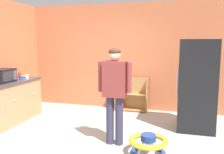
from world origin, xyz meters
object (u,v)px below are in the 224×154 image
object	(u,v)px
kitchen_counter	(2,104)
blue_cup	(21,78)
red_cup	(20,75)
baby_walker	(148,145)
white_cup	(27,77)
standing_person	(115,88)
banana_bunch	(25,76)
microwave	(2,76)
bookshelf	(130,96)
refrigerator	(197,85)

from	to	relation	value
kitchen_counter	blue_cup	distance (m)	0.70
kitchen_counter	red_cup	size ratio (longest dim) A/B	21.63
baby_walker	white_cup	xyz separation A→B (m)	(-2.91, 1.16, 0.79)
standing_person	red_cup	size ratio (longest dim) A/B	17.19
banana_bunch	kitchen_counter	bearing A→B (deg)	-89.24
standing_person	white_cup	bearing A→B (deg)	158.43
standing_person	white_cup	distance (m)	2.48
red_cup	blue_cup	distance (m)	0.54
red_cup	microwave	bearing A→B (deg)	-77.21
microwave	blue_cup	distance (m)	0.44
kitchen_counter	bookshelf	bearing A→B (deg)	38.51
refrigerator	red_cup	distance (m)	4.03
standing_person	microwave	bearing A→B (deg)	172.30
white_cup	bookshelf	bearing A→B (deg)	29.45
refrigerator	banana_bunch	xyz separation A→B (m)	(-3.87, -0.00, 0.04)
baby_walker	white_cup	world-z (taller)	white_cup
kitchen_counter	white_cup	size ratio (longest dim) A/B	21.63
kitchen_counter	baby_walker	size ratio (longest dim) A/B	3.40
microwave	red_cup	world-z (taller)	microwave
banana_bunch	refrigerator	bearing A→B (deg)	0.04
kitchen_counter	white_cup	bearing A→B (deg)	73.91
refrigerator	standing_person	distance (m)	1.76
kitchen_counter	refrigerator	distance (m)	3.97
kitchen_counter	blue_cup	size ratio (longest dim) A/B	21.63
bookshelf	microwave	xyz separation A→B (m)	(-2.32, -1.78, 0.67)
kitchen_counter	microwave	size ratio (longest dim) A/B	4.28
kitchen_counter	blue_cup	xyz separation A→B (m)	(0.16, 0.46, 0.50)
kitchen_counter	refrigerator	world-z (taller)	refrigerator
refrigerator	red_cup	bearing A→B (deg)	179.55
baby_walker	refrigerator	bearing A→B (deg)	60.76
banana_bunch	blue_cup	bearing A→B (deg)	-65.22
refrigerator	standing_person	bearing A→B (deg)	-140.73
kitchen_counter	standing_person	bearing A→B (deg)	-6.20
baby_walker	red_cup	distance (m)	3.64
baby_walker	microwave	world-z (taller)	microwave
bookshelf	banana_bunch	xyz separation A→B (m)	(-2.33, -1.01, 0.55)
baby_walker	red_cup	world-z (taller)	red_cup
refrigerator	blue_cup	world-z (taller)	refrigerator
baby_walker	blue_cup	bearing A→B (deg)	161.60
refrigerator	bookshelf	distance (m)	1.90
refrigerator	banana_bunch	bearing A→B (deg)	-179.96
blue_cup	white_cup	bearing A→B (deg)	83.64
standing_person	blue_cup	bearing A→B (deg)	162.56
kitchen_counter	microwave	distance (m)	0.59
blue_cup	white_cup	world-z (taller)	same
standing_person	blue_cup	world-z (taller)	standing_person
kitchen_counter	refrigerator	xyz separation A→B (m)	(3.86, 0.84, 0.44)
kitchen_counter	white_cup	xyz separation A→B (m)	(0.18, 0.64, 0.50)
banana_bunch	white_cup	bearing A→B (deg)	-45.61
bookshelf	banana_bunch	size ratio (longest dim) A/B	5.37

